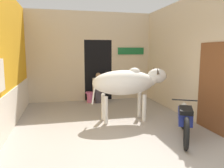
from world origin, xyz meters
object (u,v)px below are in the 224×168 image
object	(u,v)px
cow	(128,83)
plastic_stool	(90,97)
motorcycle_near	(185,119)
shopkeeper_seated	(99,87)

from	to	relation	value
cow	plastic_stool	xyz separation A→B (m)	(-0.72, 2.40, -0.84)
cow	motorcycle_near	bearing A→B (deg)	-60.54
plastic_stool	shopkeeper_seated	bearing A→B (deg)	-10.41
cow	motorcycle_near	world-z (taller)	cow
plastic_stool	motorcycle_near	bearing A→B (deg)	-68.11
motorcycle_near	plastic_stool	bearing A→B (deg)	111.89
motorcycle_near	shopkeeper_seated	bearing A→B (deg)	108.03
cow	shopkeeper_seated	size ratio (longest dim) A/B	1.91
shopkeeper_seated	plastic_stool	size ratio (longest dim) A/B	2.87
cow	shopkeeper_seated	xyz separation A→B (m)	(-0.40, 2.34, -0.48)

